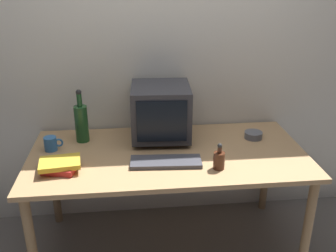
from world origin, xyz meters
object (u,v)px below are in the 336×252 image
at_px(computer_mouse, 219,156).
at_px(book_stack, 60,165).
at_px(crt_monitor, 161,112).
at_px(bottle_short, 219,160).
at_px(keyboard, 166,162).
at_px(mug, 51,144).
at_px(bottle_tall, 81,122).
at_px(cd_spindle, 253,135).

distance_m(computer_mouse, book_stack, 0.94).
bearing_deg(crt_monitor, bottle_short, -56.82).
height_order(keyboard, computer_mouse, computer_mouse).
relative_size(computer_mouse, mug, 0.83).
relative_size(crt_monitor, bottle_tall, 1.13).
distance_m(crt_monitor, cd_spindle, 0.65).
xyz_separation_m(bottle_tall, book_stack, (-0.09, -0.40, -0.10)).
distance_m(crt_monitor, book_stack, 0.74).
height_order(computer_mouse, book_stack, book_stack).
distance_m(bottle_tall, book_stack, 0.42).
bearing_deg(book_stack, cd_spindle, 14.58).
relative_size(keyboard, mug, 3.50).
relative_size(computer_mouse, book_stack, 0.41).
bearing_deg(keyboard, crt_monitor, 93.21).
bearing_deg(bottle_short, cd_spindle, 49.71).
xyz_separation_m(bottle_short, mug, (-1.00, 0.35, -0.01)).
distance_m(keyboard, mug, 0.75).
distance_m(keyboard, bottle_short, 0.32).
bearing_deg(keyboard, bottle_tall, 147.61).
relative_size(keyboard, bottle_short, 2.63).
relative_size(book_stack, cd_spindle, 2.05).
relative_size(bottle_short, mug, 1.33).
height_order(crt_monitor, book_stack, crt_monitor).
height_order(keyboard, bottle_short, bottle_short).
bearing_deg(bottle_tall, crt_monitor, -1.79).
bearing_deg(mug, book_stack, -70.93).
relative_size(bottle_tall, bottle_short, 2.25).
distance_m(keyboard, bottle_tall, 0.66).
bearing_deg(bottle_tall, computer_mouse, -22.07).
xyz_separation_m(bottle_tall, cd_spindle, (1.15, -0.08, -0.11)).
bearing_deg(bottle_short, bottle_tall, 150.24).
bearing_deg(book_stack, keyboard, 2.09).
bearing_deg(computer_mouse, cd_spindle, 39.69).
xyz_separation_m(book_stack, cd_spindle, (1.24, 0.32, -0.01)).
relative_size(keyboard, cd_spindle, 3.50).
height_order(computer_mouse, mug, mug).
bearing_deg(crt_monitor, cd_spindle, -5.70).
bearing_deg(cd_spindle, computer_mouse, -138.69).
bearing_deg(mug, keyboard, -19.99).
bearing_deg(bottle_tall, book_stack, -102.43).
height_order(keyboard, bottle_tall, bottle_tall).
height_order(keyboard, book_stack, book_stack).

